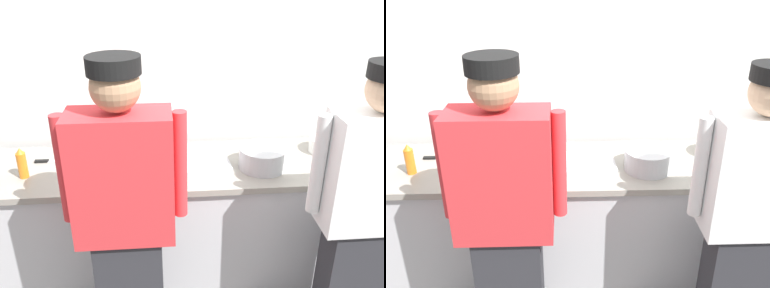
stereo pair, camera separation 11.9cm
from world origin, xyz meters
The scene contains 11 objects.
wall_back centered at (0.00, 0.84, 1.49)m, with size 4.67×0.10×2.99m.
prep_counter centered at (0.00, 0.37, 0.44)m, with size 2.98×0.69×0.88m.
chef_near_left centered at (-0.52, -0.28, 0.93)m, with size 0.63×0.24×1.74m.
chef_center centered at (0.73, -0.27, 0.90)m, with size 0.61×0.24×1.69m.
plate_stack_front centered at (-0.76, 0.44, 0.91)m, with size 0.21×0.21×0.06m.
plate_stack_rear centered at (0.81, 0.47, 0.93)m, with size 0.24×0.24×0.10m.
mixing_bowl_steel centered at (0.31, 0.28, 0.95)m, with size 0.30×0.30×0.14m, color #B7BABF.
sheet_tray centered at (-0.12, 0.36, 0.89)m, with size 0.46×0.30×0.02m, color #B7BABF.
squeeze_bottle_primary centered at (-1.18, 0.27, 0.98)m, with size 0.06×0.06×0.20m.
ramekin_red_sauce centered at (-0.56, 0.31, 0.91)m, with size 0.11×0.11×0.05m.
chefs_knife centered at (-1.06, 0.47, 0.89)m, with size 0.28×0.03×0.02m.
Camera 2 is at (-0.21, -1.99, 2.11)m, focal length 37.64 mm.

